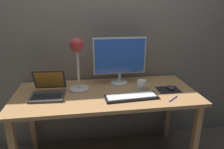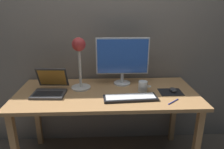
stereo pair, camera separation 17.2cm
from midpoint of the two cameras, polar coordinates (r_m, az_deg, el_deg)
name	(u,v)px [view 1 (the left image)]	position (r m, az deg, el deg)	size (l,w,h in m)	color
back_wall	(101,24)	(2.08, -5.64, 13.87)	(4.80, 0.06, 2.60)	gray
desk	(106,100)	(1.87, -4.32, -7.18)	(1.60, 0.70, 0.74)	tan
monitor	(120,58)	(1.94, -0.42, 4.60)	(0.50, 0.16, 0.45)	silver
keyboard_main	(131,97)	(1.71, 2.51, -6.28)	(0.45, 0.17, 0.03)	black
laptop	(48,88)	(1.86, -19.81, -3.72)	(0.29, 0.30, 0.21)	#38383A
desk_lamp	(77,56)	(1.82, -12.30, 5.02)	(0.18, 0.18, 0.47)	beige
mousepad	(168,90)	(1.92, 12.89, -4.16)	(0.20, 0.16, 0.00)	black
mouse	(170,87)	(1.93, 13.49, -3.54)	(0.06, 0.10, 0.03)	#38383A
coffee_mug	(142,85)	(1.86, 5.62, -3.00)	(0.12, 0.08, 0.09)	white
pen	(173,99)	(1.75, 13.95, -6.62)	(0.01, 0.01, 0.14)	#2633A5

